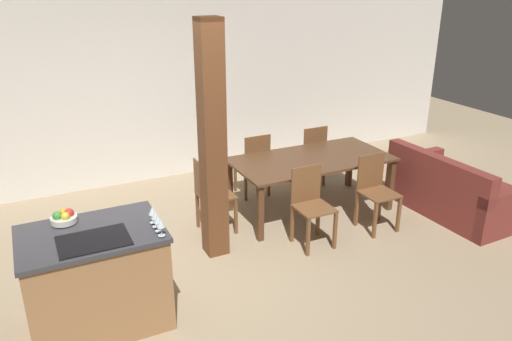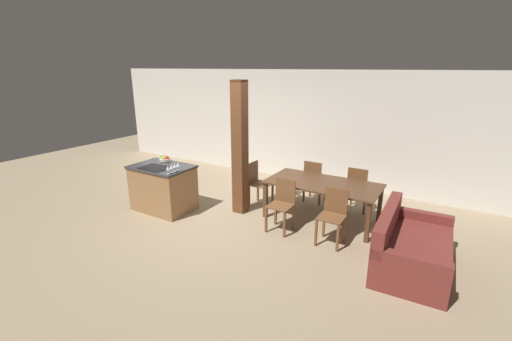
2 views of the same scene
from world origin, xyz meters
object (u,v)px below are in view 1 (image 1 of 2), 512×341
Objects in this scene: couch at (454,192)px; dining_chair_far_left at (254,163)px; dining_chair_far_right at (310,153)px; fruit_bowl at (64,217)px; wine_glass_middle at (158,219)px; wine_glass_near at (161,223)px; wine_glass_far at (155,215)px; dining_chair_near_right at (376,190)px; wine_glass_end at (152,211)px; kitchen_island at (97,278)px; dining_table at (311,164)px; timber_post at (212,144)px; dining_chair_near_left at (311,204)px; dining_chair_head_end at (210,195)px.

dining_chair_far_left is at bearing 50.92° from couch.
fruit_bowl is at bearing 25.03° from dining_chair_far_right.
wine_glass_middle is at bearing 48.41° from dining_chair_far_left.
dining_chair_far_right is (2.83, 2.24, -0.54)m from wine_glass_near.
wine_glass_far is 2.94m from dining_chair_near_right.
wine_glass_end is at bearing 90.00° from wine_glass_middle.
wine_glass_far is (0.51, -0.16, 0.57)m from kitchen_island.
couch is at bearing 5.36° from wine_glass_end.
wine_glass_middle is 1.00× the size of wine_glass_far.
fruit_bowl reaches higher than dining_table.
kitchen_island is 0.46× the size of timber_post.
dining_chair_far_left is at bearing 121.52° from dining_table.
timber_post is at bearing 48.81° from dining_chair_far_left.
wine_glass_end is at bearing 46.07° from dining_chair_far_left.
dining_chair_near_right is (3.52, 0.15, -0.48)m from fruit_bowl.
dining_chair_near_left is at bearing 14.53° from wine_glass_end.
dining_chair_near_left is 1.00× the size of dining_chair_far_right.
fruit_bowl is at bearing -163.66° from dining_table.
wine_glass_far is 0.17× the size of dining_chair_near_right.
dining_chair_head_end is at bearing 53.39° from wine_glass_far.
dining_chair_far_left is at bearing -51.25° from dining_chair_head_end.
wine_glass_near is 0.09× the size of couch.
couch is at bearing -27.58° from dining_table.
wine_glass_end reaches higher than dining_chair_far_left.
wine_glass_near is at bearing -32.96° from kitchen_island.
dining_table is 0.89m from dining_chair_far_right.
dining_chair_near_right is at bearing 121.52° from dining_chair_far_left.
timber_post reaches higher than wine_glass_middle.
wine_glass_middle reaches higher than dining_chair_far_left.
timber_post is (0.86, 0.95, 0.24)m from wine_glass_middle.
wine_glass_near is 0.17× the size of dining_chair_near_left.
kitchen_island is 1.75m from timber_post.
dining_chair_near_left is 1.19m from dining_chair_head_end.
timber_post reaches higher than wine_glass_far.
wine_glass_middle reaches higher than dining_chair_near_right.
kitchen_island is 4.55m from couch.
dining_chair_far_right is at bearing 25.03° from fruit_bowl.
kitchen_island is 1.30× the size of dining_chair_head_end.
wine_glass_end is at bearing 93.60° from couch.
dining_chair_near_right and dining_chair_far_left have the same top height.
wine_glass_near is at bearing -90.00° from wine_glass_middle.
dining_table is at bearing -90.00° from dining_chair_head_end.
fruit_bowl is at bearing 153.29° from wine_glass_end.
dining_table is at bearing 30.77° from wine_glass_middle.
wine_glass_near is 0.08× the size of dining_table.
wine_glass_middle is 0.17× the size of dining_chair_far_right.
couch is at bearing 0.39° from fruit_bowl.
wine_glass_end is at bearing 90.00° from wine_glass_near.
dining_chair_far_left and dining_chair_head_end have the same top height.
timber_post is at bearing -163.09° from dining_table.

